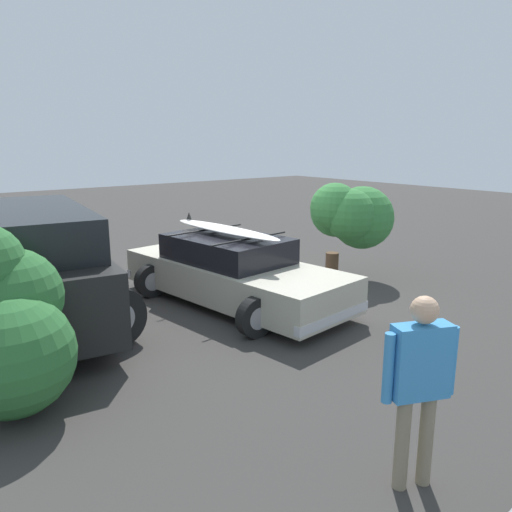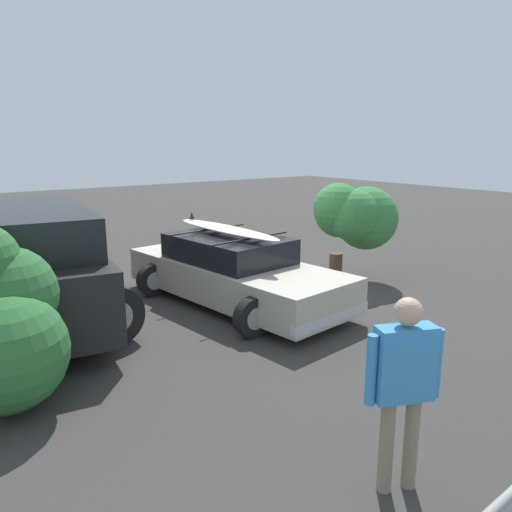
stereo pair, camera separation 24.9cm
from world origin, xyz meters
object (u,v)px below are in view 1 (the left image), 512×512
Objects in this scene: sedan_car at (233,271)px; suv_car at (22,268)px; person_bystander at (419,376)px; bush_near_left at (349,214)px.

sedan_car is 0.98× the size of suv_car.
suv_car is at bearing -15.31° from sedan_car.
person_bystander is 6.21m from bush_near_left.
bush_near_left is at bearing -133.43° from person_bystander.
suv_car is 2.80× the size of person_bystander.
bush_near_left is (-5.81, 1.10, 0.39)m from suv_car.
sedan_car is at bearing 164.69° from suv_car.
sedan_car is at bearing -5.18° from bush_near_left.
sedan_car is 2.78m from bush_near_left.
sedan_car is 3.29m from suv_car.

